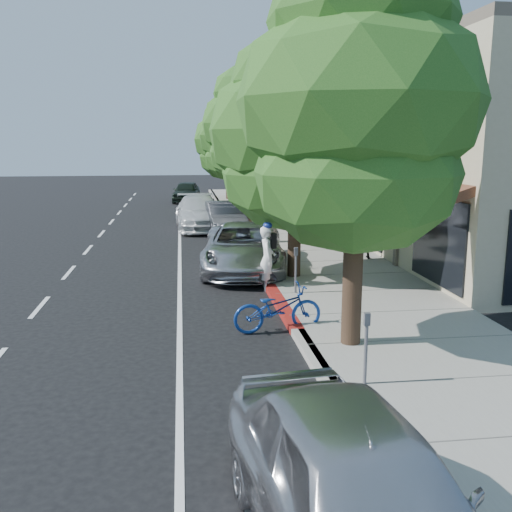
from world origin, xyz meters
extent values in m
plane|color=black|center=(0.00, 0.00, 0.00)|extent=(120.00, 120.00, 0.00)
cube|color=gray|center=(2.30, 8.00, 0.07)|extent=(4.60, 56.00, 0.15)
cube|color=#9E998E|center=(0.00, 8.00, 0.07)|extent=(0.30, 56.00, 0.15)
cube|color=maroon|center=(0.00, 1.00, 0.07)|extent=(0.32, 4.00, 0.15)
cube|color=#C5B797|center=(9.60, 18.00, 3.50)|extent=(10.00, 36.00, 7.00)
cylinder|color=black|center=(0.90, -2.00, 1.41)|extent=(0.40, 0.40, 2.82)
ellipsoid|color=#215519|center=(0.90, -2.00, 3.62)|extent=(4.06, 4.06, 3.25)
ellipsoid|color=#215519|center=(0.90, -2.00, 4.99)|extent=(4.78, 4.78, 3.82)
ellipsoid|color=#215519|center=(0.90, -2.00, 6.44)|extent=(3.58, 3.58, 2.87)
cylinder|color=black|center=(0.90, 4.00, 1.28)|extent=(0.40, 0.40, 2.56)
ellipsoid|color=#215519|center=(0.90, 4.00, 3.30)|extent=(4.48, 4.48, 3.58)
ellipsoid|color=#215519|center=(0.90, 4.00, 4.54)|extent=(5.27, 5.27, 4.22)
ellipsoid|color=#215519|center=(0.90, 4.00, 5.86)|extent=(3.95, 3.95, 3.16)
cylinder|color=black|center=(0.90, 10.00, 1.24)|extent=(0.40, 0.40, 2.48)
ellipsoid|color=#215519|center=(0.90, 10.00, 3.19)|extent=(3.35, 3.35, 2.68)
ellipsoid|color=#215519|center=(0.90, 10.00, 4.39)|extent=(3.95, 3.95, 3.16)
ellipsoid|color=#215519|center=(0.90, 10.00, 5.67)|extent=(2.96, 2.96, 2.37)
cylinder|color=black|center=(0.90, 16.00, 1.43)|extent=(0.40, 0.40, 2.86)
ellipsoid|color=#215519|center=(0.90, 16.00, 3.68)|extent=(3.99, 3.99, 3.20)
ellipsoid|color=#215519|center=(0.90, 16.00, 5.07)|extent=(4.70, 4.70, 3.76)
ellipsoid|color=#215519|center=(0.90, 16.00, 6.54)|extent=(3.52, 3.52, 2.82)
cylinder|color=black|center=(0.90, 22.00, 1.29)|extent=(0.40, 0.40, 2.58)
ellipsoid|color=#215519|center=(0.90, 22.00, 3.31)|extent=(3.94, 3.94, 3.15)
ellipsoid|color=#215519|center=(0.90, 22.00, 4.57)|extent=(4.63, 4.63, 3.71)
ellipsoid|color=#215519|center=(0.90, 22.00, 5.89)|extent=(3.47, 3.47, 2.78)
cylinder|color=black|center=(0.90, 28.00, 1.22)|extent=(0.40, 0.40, 2.45)
ellipsoid|color=#215519|center=(0.90, 28.00, 3.15)|extent=(4.23, 4.23, 3.39)
ellipsoid|color=#215519|center=(0.90, 28.00, 4.34)|extent=(4.98, 4.98, 3.98)
ellipsoid|color=#215519|center=(0.90, 28.00, 5.60)|extent=(3.73, 3.73, 2.99)
imported|color=white|center=(-0.09, 2.95, 0.93)|extent=(0.51, 0.72, 1.87)
imported|color=navy|center=(-0.40, -0.68, 0.54)|extent=(2.12, 0.98, 1.07)
imported|color=#B5B4BA|center=(-0.50, 5.50, 0.78)|extent=(3.19, 5.85, 1.55)
imported|color=#222528|center=(-0.52, 13.20, 0.74)|extent=(1.86, 4.59, 1.48)
imported|color=silver|center=(-1.64, 15.00, 0.78)|extent=(2.42, 5.48, 1.56)
imported|color=black|center=(-2.10, 27.74, 0.72)|extent=(2.21, 4.39, 1.43)
imported|color=#BAB9BF|center=(-0.85, -8.00, 0.82)|extent=(2.48, 5.01, 1.64)
imported|color=black|center=(3.70, 6.20, 0.95)|extent=(0.93, 0.83, 1.61)
camera|label=1|loc=(-2.49, -12.81, 4.23)|focal=40.00mm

